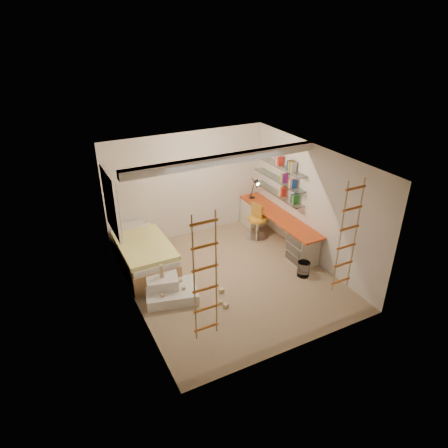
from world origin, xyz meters
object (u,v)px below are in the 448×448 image
bed (144,254)px  desk (277,227)px  play_platform (169,289)px  swivel_chair (257,226)px

bed → desk: bearing=-6.5°
desk → play_platform: desk is taller
swivel_chair → play_platform: (-2.76, -1.25, -0.16)m
swivel_chair → play_platform: bearing=-155.6°
desk → swivel_chair: swivel_chair is taller
bed → play_platform: size_ratio=1.76×
desk → bed: desk is taller
desk → swivel_chair: bearing=129.0°
swivel_chair → bed: bearing=-179.5°
play_platform → bed: bearing=95.5°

